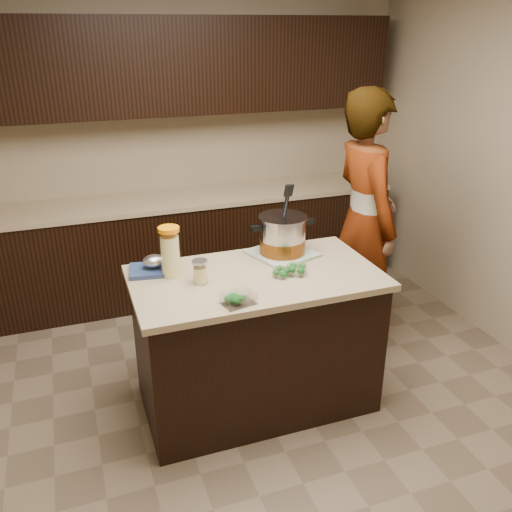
{
  "coord_description": "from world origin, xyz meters",
  "views": [
    {
      "loc": [
        -0.97,
        -2.71,
        2.25
      ],
      "look_at": [
        0.0,
        0.0,
        1.02
      ],
      "focal_mm": 38.0,
      "sensor_mm": 36.0,
      "label": 1
    }
  ],
  "objects_px": {
    "lemonade_pitcher": "(170,254)",
    "stock_pot": "(283,237)",
    "person": "(364,222)",
    "island": "(256,340)"
  },
  "relations": [
    {
      "from": "lemonade_pitcher",
      "to": "stock_pot",
      "type": "bearing_deg",
      "value": 5.37
    },
    {
      "from": "lemonade_pitcher",
      "to": "person",
      "type": "relative_size",
      "value": 0.16
    },
    {
      "from": "person",
      "to": "island",
      "type": "bearing_deg",
      "value": 119.03
    },
    {
      "from": "lemonade_pitcher",
      "to": "island",
      "type": "bearing_deg",
      "value": -18.42
    },
    {
      "from": "stock_pot",
      "to": "person",
      "type": "height_order",
      "value": "person"
    },
    {
      "from": "island",
      "to": "person",
      "type": "height_order",
      "value": "person"
    },
    {
      "from": "island",
      "to": "lemonade_pitcher",
      "type": "bearing_deg",
      "value": 161.58
    },
    {
      "from": "island",
      "to": "lemonade_pitcher",
      "type": "distance_m",
      "value": 0.77
    },
    {
      "from": "stock_pot",
      "to": "person",
      "type": "relative_size",
      "value": 0.23
    },
    {
      "from": "stock_pot",
      "to": "person",
      "type": "xyz_separation_m",
      "value": [
        0.74,
        0.26,
        -0.08
      ]
    }
  ]
}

